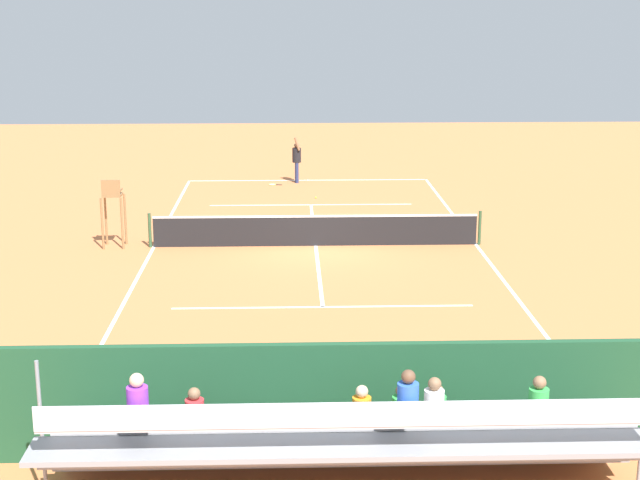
{
  "coord_description": "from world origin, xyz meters",
  "views": [
    {
      "loc": [
        0.82,
        28.56,
        7.44
      ],
      "look_at": [
        0.0,
        4.0,
        1.2
      ],
      "focal_mm": 53.5,
      "sensor_mm": 36.0,
      "label": 1
    }
  ],
  "objects_px": {
    "courtside_bench": "(484,405)",
    "tennis_ball_near": "(316,198)",
    "tennis_racket": "(273,184)",
    "tennis_player": "(297,158)",
    "umpire_chair": "(113,205)",
    "equipment_bag": "(404,429)",
    "bleacher_stand": "(348,440)",
    "tennis_net": "(316,230)"
  },
  "relations": [
    {
      "from": "tennis_racket",
      "to": "umpire_chair",
      "type": "bearing_deg",
      "value": 64.63
    },
    {
      "from": "bleacher_stand",
      "to": "equipment_bag",
      "type": "height_order",
      "value": "bleacher_stand"
    },
    {
      "from": "equipment_bag",
      "to": "tennis_ball_near",
      "type": "bearing_deg",
      "value": -87.39
    },
    {
      "from": "tennis_player",
      "to": "tennis_ball_near",
      "type": "relative_size",
      "value": 29.18
    },
    {
      "from": "tennis_net",
      "to": "umpire_chair",
      "type": "xyz_separation_m",
      "value": [
        6.2,
        -0.05,
        0.81
      ]
    },
    {
      "from": "tennis_ball_near",
      "to": "courtside_bench",
      "type": "bearing_deg",
      "value": 96.53
    },
    {
      "from": "umpire_chair",
      "to": "tennis_player",
      "type": "height_order",
      "value": "umpire_chair"
    },
    {
      "from": "courtside_bench",
      "to": "tennis_ball_near",
      "type": "bearing_deg",
      "value": -83.47
    },
    {
      "from": "umpire_chair",
      "to": "tennis_racket",
      "type": "distance_m",
      "value": 11.11
    },
    {
      "from": "tennis_net",
      "to": "tennis_player",
      "type": "distance_m",
      "value": 10.54
    },
    {
      "from": "equipment_bag",
      "to": "tennis_racket",
      "type": "height_order",
      "value": "equipment_bag"
    },
    {
      "from": "umpire_chair",
      "to": "bleacher_stand",
      "type": "bearing_deg",
      "value": 112.09
    },
    {
      "from": "equipment_bag",
      "to": "tennis_ball_near",
      "type": "xyz_separation_m",
      "value": [
        0.94,
        -20.62,
        -0.15
      ]
    },
    {
      "from": "equipment_bag",
      "to": "tennis_racket",
      "type": "distance_m",
      "value": 23.56
    },
    {
      "from": "bleacher_stand",
      "to": "equipment_bag",
      "type": "relative_size",
      "value": 10.07
    },
    {
      "from": "courtside_bench",
      "to": "tennis_player",
      "type": "bearing_deg",
      "value": -82.71
    },
    {
      "from": "umpire_chair",
      "to": "equipment_bag",
      "type": "xyz_separation_m",
      "value": [
        -7.35,
        13.45,
        -1.13
      ]
    },
    {
      "from": "equipment_bag",
      "to": "tennis_ball_near",
      "type": "distance_m",
      "value": 20.64
    },
    {
      "from": "tennis_player",
      "to": "tennis_racket",
      "type": "distance_m",
      "value": 1.49
    },
    {
      "from": "bleacher_stand",
      "to": "equipment_bag",
      "type": "bearing_deg",
      "value": -119.87
    },
    {
      "from": "tennis_player",
      "to": "bleacher_stand",
      "type": "bearing_deg",
      "value": 91.16
    },
    {
      "from": "umpire_chair",
      "to": "tennis_racket",
      "type": "height_order",
      "value": "umpire_chair"
    },
    {
      "from": "courtside_bench",
      "to": "equipment_bag",
      "type": "height_order",
      "value": "courtside_bench"
    },
    {
      "from": "equipment_bag",
      "to": "umpire_chair",
      "type": "bearing_deg",
      "value": -61.33
    },
    {
      "from": "tennis_racket",
      "to": "tennis_player",
      "type": "bearing_deg",
      "value": -153.39
    },
    {
      "from": "umpire_chair",
      "to": "courtside_bench",
      "type": "relative_size",
      "value": 1.19
    },
    {
      "from": "tennis_player",
      "to": "umpire_chair",
      "type": "bearing_deg",
      "value": 61.36
    },
    {
      "from": "bleacher_stand",
      "to": "courtside_bench",
      "type": "xyz_separation_m",
      "value": [
        -2.52,
        -2.06,
        -0.38
      ]
    },
    {
      "from": "tennis_player",
      "to": "tennis_net",
      "type": "bearing_deg",
      "value": 92.63
    },
    {
      "from": "bleacher_stand",
      "to": "equipment_bag",
      "type": "xyz_separation_m",
      "value": [
        -1.11,
        -1.93,
        -0.76
      ]
    },
    {
      "from": "courtside_bench",
      "to": "tennis_net",
      "type": "bearing_deg",
      "value": -79.08
    },
    {
      "from": "umpire_chair",
      "to": "tennis_ball_near",
      "type": "relative_size",
      "value": 32.42
    },
    {
      "from": "tennis_net",
      "to": "courtside_bench",
      "type": "bearing_deg",
      "value": 100.92
    },
    {
      "from": "tennis_net",
      "to": "tennis_player",
      "type": "height_order",
      "value": "tennis_player"
    },
    {
      "from": "tennis_player",
      "to": "tennis_ball_near",
      "type": "height_order",
      "value": "tennis_player"
    },
    {
      "from": "bleacher_stand",
      "to": "umpire_chair",
      "type": "bearing_deg",
      "value": -67.91
    },
    {
      "from": "courtside_bench",
      "to": "equipment_bag",
      "type": "distance_m",
      "value": 1.46
    },
    {
      "from": "tennis_racket",
      "to": "tennis_ball_near",
      "type": "height_order",
      "value": "tennis_ball_near"
    },
    {
      "from": "courtside_bench",
      "to": "bleacher_stand",
      "type": "bearing_deg",
      "value": 39.33
    },
    {
      "from": "courtside_bench",
      "to": "tennis_ball_near",
      "type": "xyz_separation_m",
      "value": [
        2.35,
        -20.49,
        -0.53
      ]
    },
    {
      "from": "umpire_chair",
      "to": "tennis_ball_near",
      "type": "height_order",
      "value": "umpire_chair"
    },
    {
      "from": "tennis_player",
      "to": "tennis_ball_near",
      "type": "distance_m",
      "value": 3.51
    }
  ]
}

